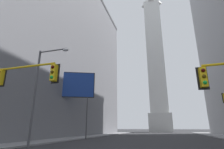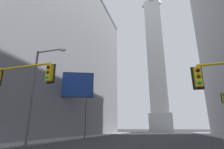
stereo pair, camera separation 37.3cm
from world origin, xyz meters
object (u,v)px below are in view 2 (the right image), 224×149
billboard_sign (73,86)px  obelisk (156,57)px  street_lamp (38,85)px  traffic_light_near_left (11,85)px

billboard_sign → obelisk: bearing=75.4°
street_lamp → billboard_sign: 11.67m
obelisk → street_lamp: obelisk is taller
traffic_light_near_left → billboard_sign: 16.10m
traffic_light_near_left → obelisk: bearing=82.8°
street_lamp → traffic_light_near_left: bearing=-72.3°
street_lamp → billboard_sign: billboard_sign is taller
obelisk → billboard_sign: size_ratio=6.00×
street_lamp → billboard_sign: bearing=103.6°
traffic_light_near_left → billboard_sign: bearing=104.7°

